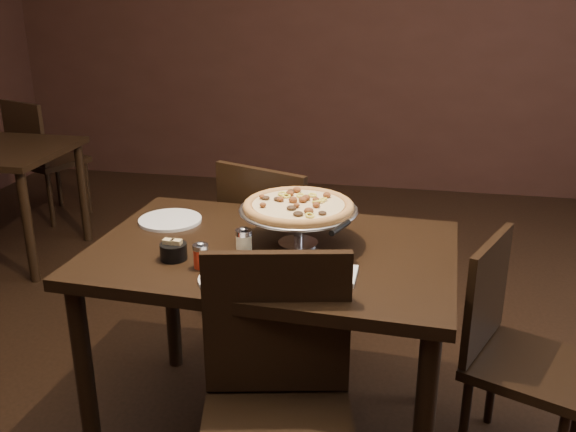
# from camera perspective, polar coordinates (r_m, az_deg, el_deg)

# --- Properties ---
(room) EXTENTS (6.04, 7.04, 2.84)m
(room) POSITION_cam_1_polar(r_m,az_deg,el_deg) (2.18, -2.59, 10.86)
(room) COLOR black
(room) RESTS_ON ground
(dining_table) EXTENTS (1.37, 0.95, 0.83)m
(dining_table) POSITION_cam_1_polar(r_m,az_deg,el_deg) (2.41, -1.40, -5.24)
(dining_table) COLOR black
(dining_table) RESTS_ON ground
(pizza_stand) EXTENTS (0.44, 0.44, 0.18)m
(pizza_stand) POSITION_cam_1_polar(r_m,az_deg,el_deg) (2.35, 0.93, 0.83)
(pizza_stand) COLOR silver
(pizza_stand) RESTS_ON dining_table
(parmesan_shaker) EXTENTS (0.06, 0.06, 0.11)m
(parmesan_shaker) POSITION_cam_1_polar(r_m,az_deg,el_deg) (2.30, -3.95, -2.27)
(parmesan_shaker) COLOR #F9F3C2
(parmesan_shaker) RESTS_ON dining_table
(pepper_flake_shaker) EXTENTS (0.05, 0.05, 0.10)m
(pepper_flake_shaker) POSITION_cam_1_polar(r_m,az_deg,el_deg) (2.21, -7.75, -3.49)
(pepper_flake_shaker) COLOR maroon
(pepper_flake_shaker) RESTS_ON dining_table
(packet_caddy) EXTENTS (0.10, 0.10, 0.07)m
(packet_caddy) POSITION_cam_1_polar(r_m,az_deg,el_deg) (2.30, -10.15, -3.06)
(packet_caddy) COLOR black
(packet_caddy) RESTS_ON dining_table
(napkin_stack) EXTENTS (0.15, 0.15, 0.02)m
(napkin_stack) POSITION_cam_1_polar(r_m,az_deg,el_deg) (2.14, 4.12, -5.21)
(napkin_stack) COLOR white
(napkin_stack) RESTS_ON dining_table
(plate_left) EXTENTS (0.26, 0.26, 0.01)m
(plate_left) POSITION_cam_1_polar(r_m,az_deg,el_deg) (2.66, -10.43, -0.36)
(plate_left) COLOR white
(plate_left) RESTS_ON dining_table
(plate_near) EXTENTS (0.23, 0.23, 0.01)m
(plate_near) POSITION_cam_1_polar(r_m,az_deg,el_deg) (2.12, -4.91, -5.62)
(plate_near) COLOR white
(plate_near) RESTS_ON dining_table
(serving_spatula) EXTENTS (0.16, 0.16, 0.02)m
(serving_spatula) POSITION_cam_1_polar(r_m,az_deg,el_deg) (2.16, 4.65, -1.10)
(serving_spatula) COLOR silver
(serving_spatula) RESTS_ON pizza_stand
(chair_far) EXTENTS (0.60, 0.60, 0.99)m
(chair_far) POSITION_cam_1_polar(r_m,az_deg,el_deg) (3.03, -0.96, -3.41)
(chair_far) COLOR black
(chair_far) RESTS_ON ground
(chair_near) EXTENTS (0.55, 0.55, 0.99)m
(chair_near) POSITION_cam_1_polar(r_m,az_deg,el_deg) (2.04, -0.96, -16.38)
(chair_near) COLOR black
(chair_near) RESTS_ON ground
(chair_side) EXTENTS (0.54, 0.54, 0.88)m
(chair_side) POSITION_cam_1_polar(r_m,az_deg,el_deg) (2.56, 19.34, -10.91)
(chair_side) COLOR black
(chair_side) RESTS_ON ground
(bg_chair_far) EXTENTS (0.56, 0.56, 0.93)m
(bg_chair_far) POSITION_cam_1_polar(r_m,az_deg,el_deg) (5.22, -21.05, 5.06)
(bg_chair_far) COLOR black
(bg_chair_far) RESTS_ON ground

